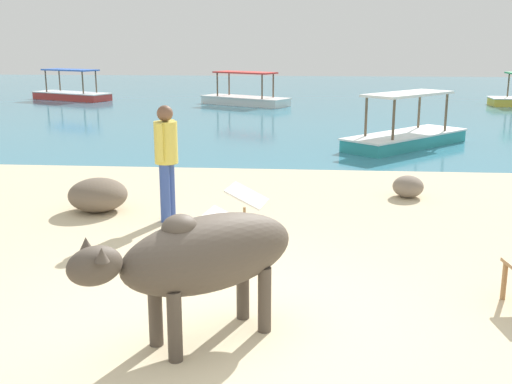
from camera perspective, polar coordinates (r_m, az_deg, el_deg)
sand_beach at (r=5.65m, az=-2.13°, el=-12.54°), size 18.00×14.00×0.04m
water_surface at (r=27.15m, az=3.52°, el=8.40°), size 60.00×36.00×0.03m
cow at (r=5.17m, az=-4.74°, el=-5.82°), size 1.80×1.64×1.14m
deck_chair_near at (r=7.95m, az=-1.93°, el=-1.54°), size 0.84×0.65×0.68m
person_standing at (r=8.69m, az=-8.21°, el=3.45°), size 0.32×0.50×1.62m
shore_rock_large at (r=9.52m, az=-14.26°, el=-0.26°), size 0.95×0.94×0.49m
shore_rock_medium at (r=10.37m, az=13.74°, el=0.49°), size 0.56×0.60×0.35m
boat_white at (r=24.90m, az=-1.01°, el=8.61°), size 3.76×2.84×1.29m
boat_red at (r=28.19m, az=-16.51°, el=8.66°), size 3.82×2.59×1.29m
boat_teal at (r=15.47m, az=13.56°, el=5.08°), size 3.35×3.47×1.29m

